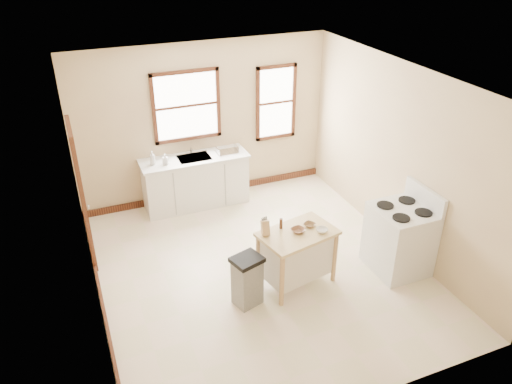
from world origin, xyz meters
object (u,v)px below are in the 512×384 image
soap_bottle_b (165,159)px  bowl_a (298,230)px  knife_block (265,228)px  pepper_grinder (281,224)px  gas_stove (400,231)px  kitchen_island (297,257)px  dish_rack (227,150)px  bowl_b (310,225)px  bowl_c (322,230)px  trash_bin (247,281)px  soap_bottle_a (152,158)px

soap_bottle_b → bowl_a: 2.82m
knife_block → pepper_grinder: knife_block is taller
bowl_a → gas_stove: gas_stove is taller
kitchen_island → pepper_grinder: 0.55m
dish_rack → pepper_grinder: bearing=-95.8°
bowl_b → bowl_a: bearing=-161.6°
bowl_c → bowl_a: bearing=157.4°
gas_stove → bowl_a: bearing=170.0°
trash_bin → kitchen_island: bearing=-6.1°
bowl_c → gas_stove: 1.23m
kitchen_island → knife_block: bearing=152.8°
soap_bottle_a → kitchen_island: size_ratio=0.23×
gas_stove → bowl_b: bearing=165.4°
soap_bottle_a → bowl_a: (1.39, -2.62, -0.19)m
knife_block → bowl_a: size_ratio=1.10×
bowl_b → gas_stove: 1.34m
bowl_c → gas_stove: gas_stove is taller
pepper_grinder → kitchen_island: bearing=-46.2°
soap_bottle_b → bowl_b: (1.40, -2.48, -0.17)m
soap_bottle_a → bowl_b: size_ratio=1.56×
soap_bottle_b → dish_rack: bearing=27.7°
knife_block → bowl_c: size_ratio=1.26×
soap_bottle_b → knife_block: bearing=-48.4°
knife_block → gas_stove: gas_stove is taller
knife_block → bowl_c: knife_block is taller
soap_bottle_a → kitchen_island: (1.38, -2.63, -0.62)m
dish_rack → bowl_c: size_ratio=2.35×
soap_bottle_b → gas_stove: size_ratio=0.15×
kitchen_island → pepper_grinder: size_ratio=6.75×
bowl_a → bowl_b: (0.21, 0.07, -0.00)m
soap_bottle_a → gas_stove: gas_stove is taller
knife_block → bowl_b: size_ratio=1.32×
soap_bottle_a → knife_block: soap_bottle_a is taller
kitchen_island → bowl_a: bowl_a is taller
soap_bottle_a → bowl_c: soap_bottle_a is taller
pepper_grinder → trash_bin: size_ratio=0.21×
knife_block → soap_bottle_b: bearing=114.7°
soap_bottle_a → trash_bin: size_ratio=0.32×
kitchen_island → trash_bin: size_ratio=1.39×
soap_bottle_b → kitchen_island: soap_bottle_b is taller
soap_bottle_b → bowl_b: soap_bottle_b is taller
trash_bin → gas_stove: size_ratio=0.58×
soap_bottle_a → trash_bin: (0.59, -2.79, -0.67)m
trash_bin → gas_stove: (2.29, -0.10, 0.26)m
dish_rack → knife_block: size_ratio=1.87×
kitchen_island → trash_bin: (-0.79, -0.15, -0.05)m
dish_rack → bowl_c: bearing=-85.8°
bowl_a → bowl_c: size_ratio=1.14×
pepper_grinder → bowl_b: size_ratio=0.99×
soap_bottle_b → gas_stove: gas_stove is taller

